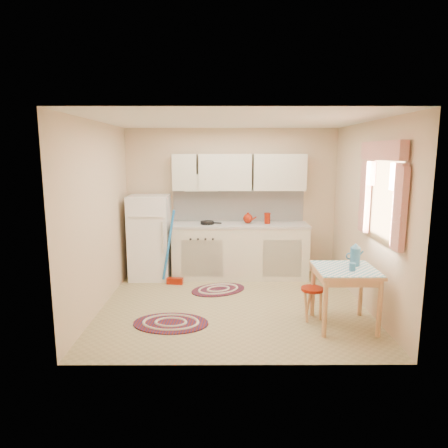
{
  "coord_description": "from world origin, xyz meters",
  "views": [
    {
      "loc": [
        -0.14,
        -5.28,
        2.09
      ],
      "look_at": [
        -0.13,
        0.25,
        1.1
      ],
      "focal_mm": 32.0,
      "sensor_mm": 36.0,
      "label": 1
    }
  ],
  "objects_px": {
    "fridge": "(150,237)",
    "stool": "(312,304)",
    "base_cabinets": "(240,251)",
    "table": "(344,297)"
  },
  "relations": [
    {
      "from": "fridge",
      "to": "stool",
      "type": "height_order",
      "value": "fridge"
    },
    {
      "from": "base_cabinets",
      "to": "table",
      "type": "relative_size",
      "value": 3.12
    },
    {
      "from": "base_cabinets",
      "to": "stool",
      "type": "xyz_separation_m",
      "value": [
        0.84,
        -1.79,
        -0.23
      ]
    },
    {
      "from": "fridge",
      "to": "table",
      "type": "height_order",
      "value": "fridge"
    },
    {
      "from": "table",
      "to": "stool",
      "type": "xyz_separation_m",
      "value": [
        -0.35,
        0.18,
        -0.15
      ]
    },
    {
      "from": "table",
      "to": "stool",
      "type": "relative_size",
      "value": 1.71
    },
    {
      "from": "fridge",
      "to": "stool",
      "type": "relative_size",
      "value": 3.33
    },
    {
      "from": "fridge",
      "to": "table",
      "type": "xyz_separation_m",
      "value": [
        2.69,
        -1.92,
        -0.34
      ]
    },
    {
      "from": "fridge",
      "to": "table",
      "type": "relative_size",
      "value": 1.94
    },
    {
      "from": "table",
      "to": "base_cabinets",
      "type": "bearing_deg",
      "value": 120.97
    }
  ]
}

